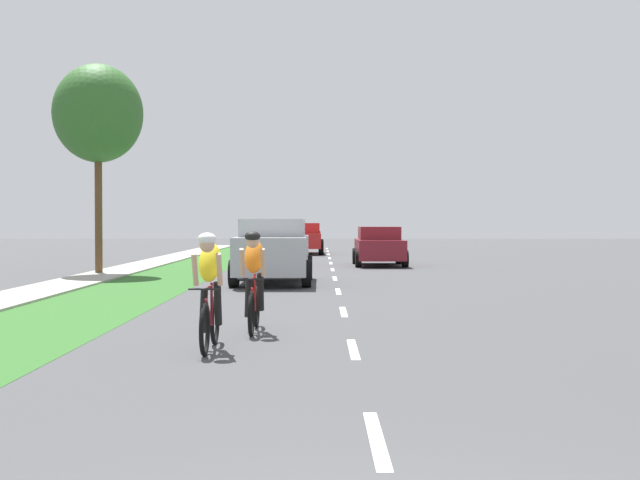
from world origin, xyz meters
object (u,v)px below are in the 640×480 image
Objects in this scene: cyclist_trailing at (250,280)px; cyclist_lead at (206,290)px; suv_silver at (269,249)px; sedan_maroon at (375,246)px; street_tree_near at (94,114)px; pickup_red at (299,238)px.

cyclist_lead is at bearing -103.56° from cyclist_trailing.
cyclist_lead is at bearing -90.80° from suv_silver.
cyclist_lead reaches higher than sedan_maroon.
cyclist_trailing is 0.25× the size of street_tree_near.
pickup_red is at bearing 105.56° from sedan_maroon.
cyclist_lead and cyclist_trailing have the same top height.
street_tree_near reaches higher than pickup_red.
street_tree_near reaches higher than sedan_maroon.
suv_silver is (0.17, 12.19, 0.14)m from cyclist_lead.
suv_silver reaches higher than pickup_red.
cyclist_trailing is 31.41m from pickup_red.
cyclist_lead is 21.95m from sedan_maroon.
sedan_maroon is at bearing 80.39° from cyclist_trailing.
pickup_red is at bearing 89.81° from cyclist_trailing.
cyclist_trailing is (0.45, 1.85, 0.00)m from cyclist_lead.
suv_silver reaches higher than sedan_maroon.
pickup_red is 0.75× the size of street_tree_near.
pickup_red is (0.55, 33.26, 0.02)m from cyclist_lead.
street_tree_near reaches higher than suv_silver.
cyclist_trailing is 0.37× the size of suv_silver.
cyclist_trailing is 16.25m from street_tree_near.
suv_silver is 8.33m from street_tree_near.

